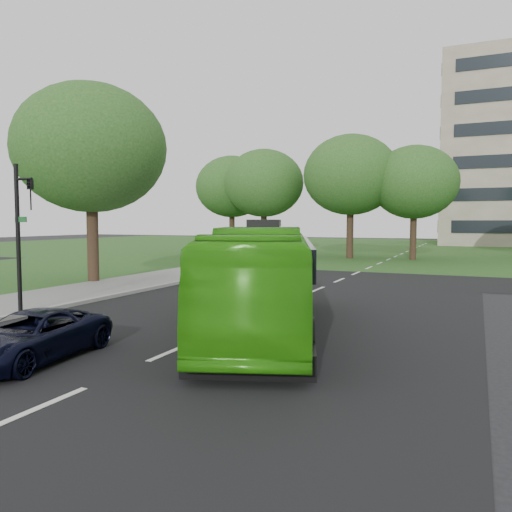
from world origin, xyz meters
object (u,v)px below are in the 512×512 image
at_px(tree_park_c, 414,182).
at_px(bus, 263,278).
at_px(tree_park_b, 351,175).
at_px(tree_park_a, 264,183).
at_px(suv, 31,336).
at_px(traffic_light, 21,228).
at_px(tree_side_near, 91,149).
at_px(tree_park_f, 232,187).

xyz_separation_m(tree_park_c, bus, (-0.86, -29.43, -4.85)).
relative_size(tree_park_b, bus, 0.97).
distance_m(tree_park_a, suv, 37.23).
distance_m(tree_park_a, traffic_light, 32.32).
xyz_separation_m(tree_side_near, traffic_light, (4.13, -7.88, -3.85)).
xyz_separation_m(tree_park_a, suv, (9.38, -35.49, -6.19)).
height_order(tree_side_near, bus, tree_side_near).
height_order(tree_park_f, bus, tree_park_f).
relative_size(tree_park_c, tree_side_near, 0.93).
height_order(tree_park_a, tree_park_c, tree_park_a).
distance_m(tree_park_c, bus, 29.84).
bearing_deg(tree_side_near, suv, -53.31).
distance_m(tree_park_b, bus, 29.82).
distance_m(tree_park_c, suv, 35.41).
distance_m(tree_park_a, tree_side_near, 23.86).
distance_m(tree_park_b, suv, 34.83).
xyz_separation_m(tree_park_c, tree_side_near, (-13.03, -23.03, 0.47)).
relative_size(tree_side_near, traffic_light, 1.99).
distance_m(tree_park_f, traffic_light, 35.63).
bearing_deg(tree_park_a, tree_park_f, 152.35).
xyz_separation_m(tree_park_f, traffic_light, (9.45, -34.15, -3.73)).
bearing_deg(suv, tree_park_f, 103.99).
relative_size(tree_park_a, tree_park_c, 1.06).
relative_size(tree_side_near, suv, 2.47).
bearing_deg(bus, tree_park_a, 93.43).
bearing_deg(tree_park_b, tree_side_near, -109.22).
relative_size(tree_park_b, traffic_light, 2.08).
xyz_separation_m(tree_park_a, traffic_light, (4.84, -31.74, -3.78)).
relative_size(tree_park_b, tree_side_near, 1.05).
bearing_deg(tree_park_a, traffic_light, -81.33).
height_order(tree_park_b, bus, tree_park_b).
bearing_deg(tree_park_f, tree_park_a, -27.65).
xyz_separation_m(tree_park_a, tree_side_near, (0.71, -23.85, 0.07)).
height_order(tree_park_c, tree_park_f, tree_park_f).
height_order(tree_side_near, traffic_light, tree_side_near).
relative_size(tree_park_c, traffic_light, 1.85).
bearing_deg(tree_park_a, suv, -75.19).
bearing_deg(tree_park_a, tree_park_c, -3.44).
xyz_separation_m(suv, traffic_light, (-4.54, 3.75, 2.41)).
relative_size(tree_park_b, suv, 2.59).
distance_m(tree_side_near, bus, 14.74).
distance_m(tree_park_a, tree_park_b, 8.68).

